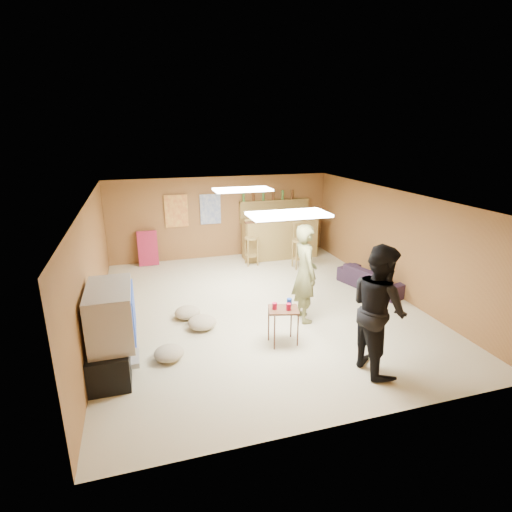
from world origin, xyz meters
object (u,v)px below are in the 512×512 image
object	(u,v)px
person_olive	(305,273)
tray_table	(283,326)
person_black	(379,309)
sofa	(373,278)
tv_body	(111,314)
bar_counter	(280,238)

from	to	relation	value
person_olive	tray_table	bearing A→B (deg)	138.51
person_black	sofa	distance (m)	3.29
sofa	tray_table	bearing A→B (deg)	104.79
person_black	sofa	world-z (taller)	person_black
person_olive	tv_body	bearing A→B (deg)	104.34
sofa	tv_body	bearing A→B (deg)	90.86
sofa	tray_table	distance (m)	3.21
tray_table	person_olive	bearing A→B (deg)	46.76
person_olive	tray_table	world-z (taller)	person_olive
person_olive	sofa	distance (m)	2.38
tv_body	person_olive	distance (m)	3.37
person_black	tv_body	bearing A→B (deg)	73.53
tray_table	person_black	bearing A→B (deg)	-45.18
person_olive	person_black	distance (m)	1.80
bar_counter	person_olive	bearing A→B (deg)	-103.11
tv_body	person_black	world-z (taller)	person_black
person_black	sofa	bearing A→B (deg)	-32.56
tv_body	person_olive	world-z (taller)	person_olive
sofa	tray_table	size ratio (longest dim) A/B	2.59
person_olive	person_black	size ratio (longest dim) A/B	0.95
tray_table	tv_body	bearing A→B (deg)	-179.64
tv_body	person_olive	size ratio (longest dim) A/B	0.61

